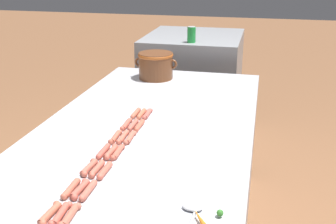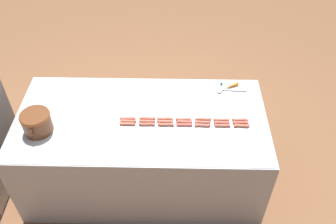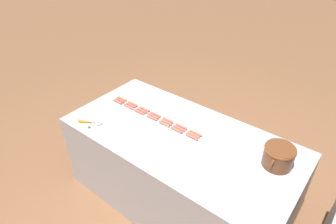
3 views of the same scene
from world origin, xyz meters
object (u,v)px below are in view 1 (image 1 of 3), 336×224
object	(u,v)px
hot_dog_0	(50,213)
carrot	(205,224)
hot_dog_9	(97,169)
hot_dog_17	(118,152)
hot_dog_5	(126,124)
hot_dog_18	(130,138)
hot_dog_3	(103,151)
bean_pot	(156,64)
soda_can	(191,35)
hot_dog_10	(111,152)
serving_spoon	(191,215)
back_cabinet	(193,89)
hot_dog_15	(88,190)
hot_dog_19	(139,126)
hot_dog_13	(142,114)
hot_dog_20	(147,114)
hot_dog_12	(133,125)
hot_dog_4	(115,137)
hot_dog_7	(61,214)
hot_dog_8	(80,189)
hot_dog_6	(136,113)
hot_dog_1	(71,189)
hot_dog_16	(105,170)
hot_dog_11	(123,137)
hot_dog_14	(70,215)

from	to	relation	value
hot_dog_0	carrot	distance (m)	0.50
hot_dog_9	hot_dog_17	distance (m)	0.16
hot_dog_5	hot_dog_18	world-z (taller)	same
hot_dog_3	carrot	size ratio (longest dim) A/B	0.78
hot_dog_17	carrot	distance (m)	0.60
bean_pot	soda_can	world-z (taller)	soda_can
hot_dog_5	hot_dog_10	distance (m)	0.31
hot_dog_0	hot_dog_18	size ratio (longest dim) A/B	1.00
serving_spoon	hot_dog_18	bearing A→B (deg)	125.44
back_cabinet	soda_can	xyz separation A→B (m)	(0.03, -0.33, 0.55)
hot_dog_15	hot_dog_19	distance (m)	0.61
hot_dog_13	hot_dog_20	xyz separation A→B (m)	(0.03, 0.01, 0.00)
hot_dog_5	hot_dog_15	world-z (taller)	same
hot_dog_12	hot_dog_13	size ratio (longest dim) A/B	1.00
hot_dog_10	serving_spoon	size ratio (longest dim) A/B	0.49
hot_dog_10	hot_dog_20	xyz separation A→B (m)	(0.03, 0.47, 0.00)
hot_dog_0	hot_dog_3	distance (m)	0.47
hot_dog_3	serving_spoon	distance (m)	0.57
hot_dog_4	hot_dog_18	xyz separation A→B (m)	(0.07, 0.01, 0.00)
hot_dog_19	bean_pot	world-z (taller)	bean_pot
hot_dog_7	bean_pot	xyz separation A→B (m)	(-0.11, 1.63, 0.09)
hot_dog_7	hot_dog_13	size ratio (longest dim) A/B	1.00
hot_dog_7	hot_dog_8	bearing A→B (deg)	91.07
soda_can	hot_dog_10	bearing A→B (deg)	-91.14
hot_dog_6	hot_dog_9	bearing A→B (deg)	-87.00
hot_dog_1	hot_dog_16	world-z (taller)	same
hot_dog_7	hot_dog_11	xyz separation A→B (m)	(-0.00, 0.62, 0.00)
hot_dog_7	hot_dog_13	xyz separation A→B (m)	(-0.00, 0.92, 0.00)
hot_dog_11	serving_spoon	bearing A→B (deg)	-52.12
hot_dog_8	hot_dog_12	size ratio (longest dim) A/B	1.00
hot_dog_11	back_cabinet	bearing A→B (deg)	89.95
hot_dog_8	hot_dog_3	bearing A→B (deg)	95.76
hot_dog_16	hot_dog_0	bearing A→B (deg)	-102.43
hot_dog_6	hot_dog_12	bearing A→B (deg)	-77.65
back_cabinet	soda_can	world-z (taller)	soda_can
hot_dog_16	bean_pot	world-z (taller)	bean_pot
hot_dog_7	hot_dog_14	bearing A→B (deg)	-0.48
hot_dog_4	hot_dog_14	size ratio (longest dim) A/B	1.00
soda_can	hot_dog_11	bearing A→B (deg)	-91.25
back_cabinet	hot_dog_18	xyz separation A→B (m)	(0.03, -1.91, 0.36)
hot_dog_18	hot_dog_19	distance (m)	0.15
hot_dog_20	soda_can	distance (m)	1.29
hot_dog_14	hot_dog_19	distance (m)	0.77
hot_dog_15	hot_dog_7	bearing A→B (deg)	-100.81
back_cabinet	hot_dog_12	size ratio (longest dim) A/B	7.39
back_cabinet	hot_dog_17	distance (m)	2.10
hot_dog_7	hot_dog_16	bearing A→B (deg)	83.75
hot_dog_4	hot_dog_19	distance (m)	0.17
hot_dog_1	hot_dog_7	size ratio (longest dim) A/B	1.00
hot_dog_10	soda_can	world-z (taller)	soda_can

